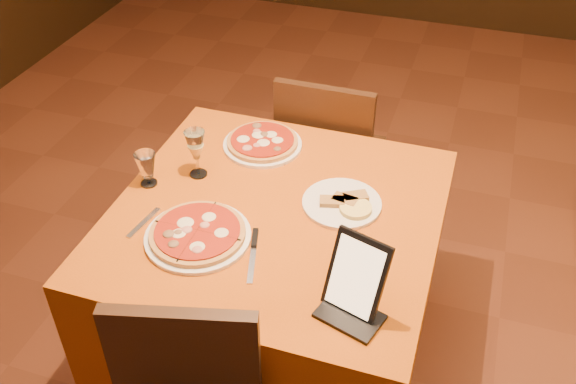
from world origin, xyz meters
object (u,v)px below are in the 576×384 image
(chair_main_far, at_px, (332,155))
(tablet, at_px, (356,276))
(wine_glass, at_px, (196,153))
(water_glass, at_px, (147,169))
(main_table, at_px, (277,287))
(pizza_near, at_px, (198,235))
(pizza_far, at_px, (262,143))

(chair_main_far, xyz_separation_m, tablet, (0.35, -1.13, 0.41))
(wine_glass, relative_size, water_glass, 1.46)
(main_table, relative_size, wine_glass, 5.79)
(chair_main_far, height_order, water_glass, chair_main_far)
(wine_glass, bearing_deg, pizza_near, -65.89)
(pizza_near, relative_size, wine_glass, 1.83)
(chair_main_far, distance_m, water_glass, 1.00)
(main_table, height_order, water_glass, water_glass)
(pizza_near, height_order, tablet, tablet)
(main_table, height_order, pizza_far, pizza_far)
(chair_main_far, xyz_separation_m, wine_glass, (-0.34, -0.69, 0.39))
(wine_glass, bearing_deg, water_glass, -144.00)
(chair_main_far, distance_m, tablet, 1.25)
(main_table, relative_size, chair_main_far, 1.21)
(chair_main_far, relative_size, pizza_near, 2.62)
(wine_glass, height_order, water_glass, wine_glass)
(pizza_far, distance_m, wine_glass, 0.31)
(pizza_near, distance_m, tablet, 0.57)
(pizza_near, xyz_separation_m, wine_glass, (-0.14, 0.32, 0.08))
(pizza_far, xyz_separation_m, tablet, (0.53, -0.69, 0.10))
(chair_main_far, height_order, pizza_far, chair_main_far)
(wine_glass, bearing_deg, main_table, -17.85)
(pizza_near, bearing_deg, tablet, -12.60)
(pizza_near, xyz_separation_m, water_glass, (-0.29, 0.21, 0.05))
(wine_glass, xyz_separation_m, tablet, (0.69, -0.44, 0.03))
(tablet, bearing_deg, pizza_far, 144.78)
(pizza_near, relative_size, water_glass, 2.67)
(main_table, height_order, chair_main_far, chair_main_far)
(pizza_far, bearing_deg, water_glass, -131.01)
(pizza_far, xyz_separation_m, water_glass, (-0.31, -0.35, 0.05))
(chair_main_far, bearing_deg, water_glass, 58.80)
(pizza_near, bearing_deg, pizza_far, 88.06)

